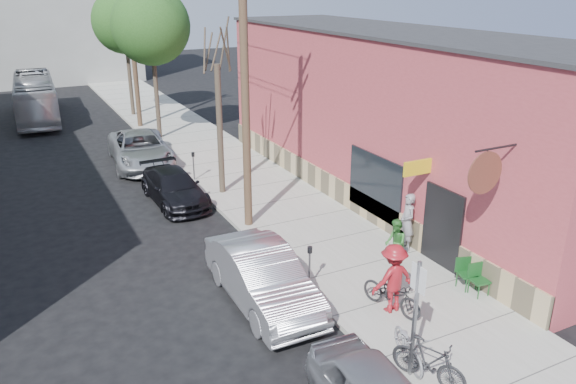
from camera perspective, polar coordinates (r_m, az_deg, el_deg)
name	(u,v)px	position (r m, az deg, el deg)	size (l,w,h in m)	color
ground	(231,304)	(15.80, -5.78, -11.21)	(120.00, 120.00, 0.00)	black
sidewalk	(229,168)	(26.55, -6.06, 2.42)	(4.50, 58.00, 0.15)	#ACAB9F
cafe_building	(393,116)	(22.85, 10.58, 7.60)	(6.60, 20.20, 6.61)	#A93F46
end_cap_building	(22,11)	(54.71, -25.38, 16.31)	(18.00, 8.00, 12.00)	#979893
sign_post	(416,309)	(12.38, 12.84, -11.49)	(0.07, 0.45, 2.80)	slate
parking_meter_near	(310,260)	(15.86, 2.22, -6.91)	(0.14, 0.14, 1.24)	slate
parking_meter_far	(193,161)	(24.73, -9.59, 3.09)	(0.14, 0.14, 1.24)	slate
utility_pole_near	(243,76)	(18.69, -4.59, 11.63)	(3.57, 0.28, 10.00)	#503A28
utility_pole_far	(132,37)	(34.38, -15.57, 14.94)	(1.80, 0.28, 10.00)	#503A28
tree_bare	(220,130)	(22.60, -6.94, 6.23)	(0.24, 0.24, 5.21)	#44392C
tree_leafy_mid	(151,26)	(31.31, -13.76, 16.06)	(4.09, 4.09, 8.04)	#44392C
tree_leafy_far	(124,22)	(37.72, -16.29, 16.29)	(3.99, 3.99, 7.84)	#44392C
patio_chair_a	(480,280)	(16.50, 18.88, -8.48)	(0.50, 0.50, 0.88)	#14481B
patio_chair_b	(467,274)	(16.72, 17.75, -7.94)	(0.50, 0.50, 0.88)	#14481B
patron_grey	(407,222)	(18.36, 12.03, -2.99)	(0.69, 0.45, 1.90)	gray
patron_green	(395,243)	(17.31, 10.85, -5.11)	(0.73, 0.57, 1.50)	#327830
cyclist	(393,278)	(14.95, 10.62, -8.61)	(1.22, 0.70, 1.89)	maroon
cyclist_bike	(392,294)	(15.18, 10.50, -10.12)	(0.65, 1.85, 0.97)	black
parked_bike_a	(429,362)	(12.90, 14.11, -16.39)	(0.49, 1.75, 1.05)	black
parked_bike_b	(409,346)	(13.44, 12.18, -15.01)	(0.57, 1.63, 0.86)	gray
car_1	(263,277)	(15.39, -2.60, -8.62)	(1.69, 4.83, 1.59)	silver
car_2	(174,188)	(22.70, -11.49, 0.45)	(1.81, 4.44, 1.29)	black
car_3	(141,149)	(27.81, -14.74, 4.23)	(2.61, 5.67, 1.58)	#A4A8AC
bus	(35,98)	(39.53, -24.28, 8.72)	(2.32, 9.92, 2.76)	silver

